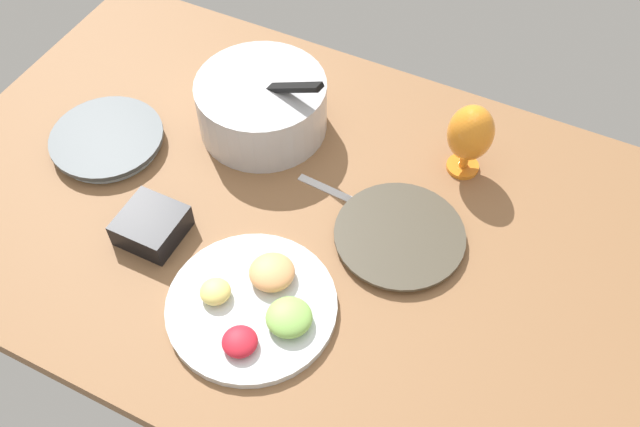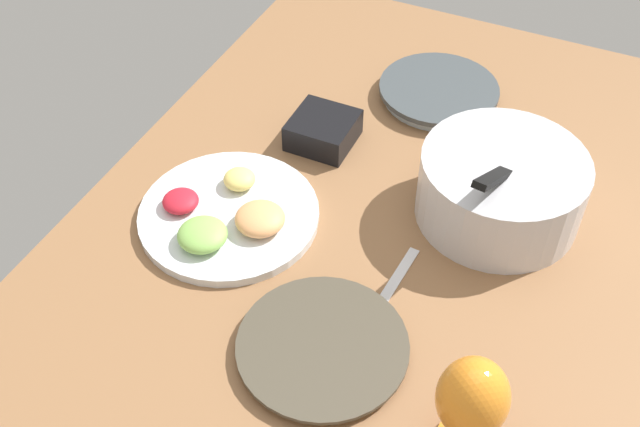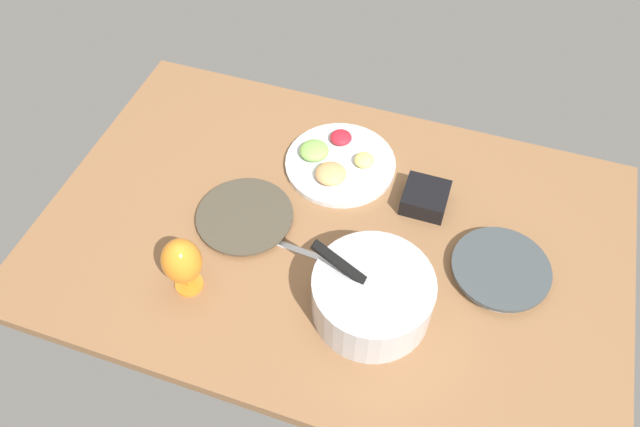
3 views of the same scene
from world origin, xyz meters
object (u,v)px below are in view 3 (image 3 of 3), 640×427
Objects in this scene: dinner_plate_right at (245,217)px; hurricane_glass_orange at (182,262)px; fruit_platter at (338,162)px; mixing_bowl at (372,295)px; square_bowl_black at (425,197)px; dinner_plate_left at (500,270)px.

hurricane_glass_orange reaches higher than dinner_plate_right.
fruit_platter is (-18.55, -27.48, 0.62)cm from dinner_plate_right.
mixing_bowl reaches higher than square_bowl_black.
dinner_plate_right is at bearing -21.55° from mixing_bowl.
dinner_plate_right is 44.51cm from mixing_bowl.
hurricane_glass_orange is at bearing 77.79° from dinner_plate_right.
fruit_platter is at bearing -114.67° from hurricane_glass_orange.
dinner_plate_left is 56.42cm from fruit_platter.
mixing_bowl reaches higher than dinner_plate_right.
hurricane_glass_orange reaches higher than dinner_plate_left.
dinner_plate_left is at bearing 156.29° from fruit_platter.
dinner_plate_left reaches higher than dinner_plate_right.
square_bowl_black is (-51.71, -45.73, -7.58)cm from hurricane_glass_orange.
hurricane_glass_orange is at bearing 41.49° from square_bowl_black.
mixing_bowl is at bearing -169.94° from hurricane_glass_orange.
mixing_bowl reaches higher than hurricane_glass_orange.
fruit_platter is 1.83× the size of hurricane_glass_orange.
square_bowl_black is at bearing -34.79° from dinner_plate_left.
hurricane_glass_orange is (5.28, 24.41, 9.74)cm from dinner_plate_right.
mixing_bowl is at bearing 158.45° from dinner_plate_right.
square_bowl_black is (-46.43, -21.32, 2.16)cm from dinner_plate_right.
dinner_plate_right is at bearing 24.66° from square_bowl_black.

